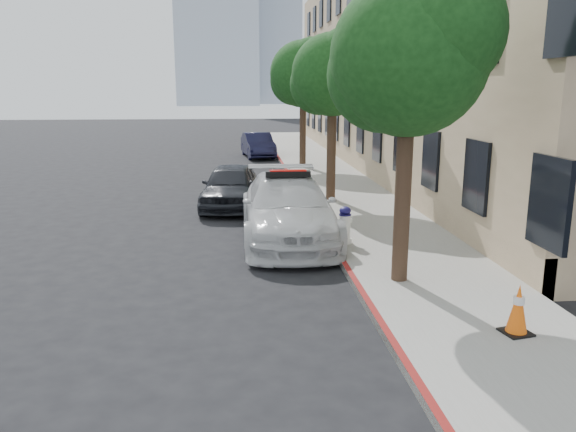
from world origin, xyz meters
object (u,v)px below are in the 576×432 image
at_px(police_car, 288,208).
at_px(parked_car_far, 258,145).
at_px(traffic_cone, 518,309).
at_px(parked_car_mid, 230,186).
at_px(fire_hydrant, 345,225).

distance_m(police_car, parked_car_far, 17.43).
height_order(police_car, traffic_cone, police_car).
xyz_separation_m(police_car, parked_car_far, (-0.09, 17.43, -0.13)).
bearing_deg(traffic_cone, parked_car_mid, 112.87).
distance_m(parked_car_far, fire_hydrant, 18.48).
height_order(police_car, parked_car_mid, police_car).
distance_m(police_car, fire_hydrant, 1.62).
height_order(parked_car_far, fire_hydrant, parked_car_far).
relative_size(parked_car_mid, fire_hydrant, 4.63).
bearing_deg(traffic_cone, parked_car_far, 97.10).
bearing_deg(parked_car_mid, police_car, -63.92).
distance_m(parked_car_mid, fire_hydrant, 5.74).
xyz_separation_m(police_car, traffic_cone, (2.85, -6.19, -0.28)).
height_order(parked_car_mid, traffic_cone, parked_car_mid).
bearing_deg(parked_car_far, parked_car_mid, -102.86).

